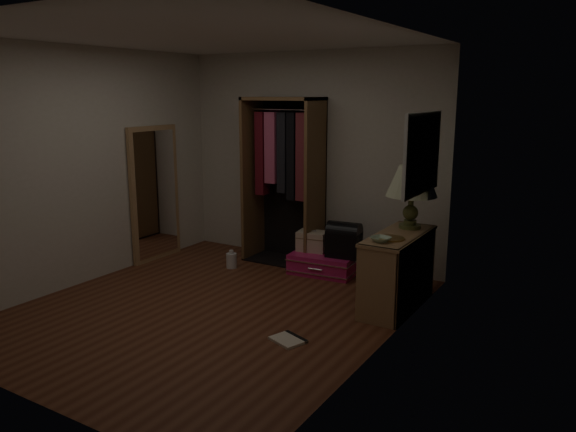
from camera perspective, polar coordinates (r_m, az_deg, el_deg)
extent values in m
plane|color=#512717|center=(5.70, -7.66, -9.31)|extent=(4.00, 4.00, 0.00)
cube|color=beige|center=(7.01, 2.37, 5.86)|extent=(3.50, 0.02, 2.60)
cube|color=beige|center=(4.04, -26.24, -0.31)|extent=(3.50, 0.02, 2.60)
cube|color=beige|center=(4.47, 9.60, 1.93)|extent=(0.02, 4.00, 2.60)
cube|color=beige|center=(6.60, -19.96, 4.72)|extent=(0.02, 4.00, 2.60)
cube|color=silver|center=(5.32, -8.50, 17.67)|extent=(3.50, 4.00, 0.01)
cube|color=silver|center=(5.38, 13.50, 6.21)|extent=(0.03, 0.96, 0.76)
cube|color=black|center=(5.38, 13.49, 6.21)|extent=(0.03, 0.90, 0.70)
cube|color=white|center=(5.43, 13.15, 2.96)|extent=(0.01, 0.88, 0.02)
cube|color=white|center=(5.41, 13.19, 3.77)|extent=(0.01, 0.88, 0.02)
cube|color=white|center=(5.40, 13.23, 4.58)|extent=(0.01, 0.88, 0.02)
cube|color=white|center=(5.39, 13.27, 5.40)|extent=(0.01, 0.88, 0.02)
cube|color=white|center=(5.38, 13.31, 6.22)|extent=(0.01, 0.88, 0.02)
cube|color=white|center=(5.38, 13.36, 7.04)|extent=(0.01, 0.88, 0.02)
cube|color=white|center=(5.37, 13.40, 7.87)|extent=(0.01, 0.88, 0.02)
cube|color=white|center=(5.37, 13.44, 8.70)|extent=(0.01, 0.88, 0.02)
cube|color=white|center=(5.36, 13.48, 9.53)|extent=(0.01, 0.88, 0.02)
cube|color=#926B46|center=(5.21, 9.00, -7.10)|extent=(0.40, 0.03, 0.75)
cube|color=#926B46|center=(6.17, 12.81, -4.15)|extent=(0.40, 0.03, 0.75)
cube|color=#926B46|center=(5.78, 10.94, -8.47)|extent=(0.40, 1.04, 0.03)
cube|color=#926B46|center=(5.62, 11.15, -3.61)|extent=(0.40, 1.04, 0.03)
cube|color=#926B46|center=(5.58, 11.22, -1.98)|extent=(0.42, 1.12, 0.03)
cube|color=brown|center=(5.62, 12.89, -5.78)|extent=(0.02, 1.10, 0.75)
cube|color=#926B46|center=(5.91, 12.21, -2.12)|extent=(0.36, 0.38, 0.13)
cube|color=gray|center=(5.34, 8.50, -8.49)|extent=(0.20, 0.03, 0.26)
cube|color=#4C3833|center=(5.37, 8.64, -8.30)|extent=(0.20, 0.03, 0.28)
cube|color=#B7AD99|center=(5.41, 8.71, -8.06)|extent=(0.18, 0.05, 0.29)
cube|color=brown|center=(5.45, 9.11, -7.80)|extent=(0.21, 0.04, 0.32)
cube|color=#3F4C59|center=(5.50, 9.21, -7.61)|extent=(0.19, 0.04, 0.32)
cube|color=gray|center=(5.55, 9.31, -7.53)|extent=(0.17, 0.05, 0.30)
cube|color=#59594C|center=(5.60, 9.55, -7.36)|extent=(0.17, 0.04, 0.30)
cube|color=#B2724C|center=(5.63, 9.66, -7.21)|extent=(0.16, 0.03, 0.30)
cube|color=beige|center=(5.67, 9.76, -7.27)|extent=(0.16, 0.03, 0.26)
cube|color=#332D38|center=(5.70, 10.11, -7.22)|extent=(0.20, 0.03, 0.25)
cube|color=gray|center=(5.74, 10.27, -7.11)|extent=(0.20, 0.04, 0.25)
cube|color=#4C3833|center=(5.79, 10.51, -7.09)|extent=(0.21, 0.03, 0.23)
cube|color=#B7AD99|center=(5.83, 10.49, -6.58)|extent=(0.16, 0.05, 0.29)
cube|color=brown|center=(5.89, 10.77, -6.72)|extent=(0.19, 0.04, 0.24)
cube|color=#3F4C59|center=(5.93, 10.95, -6.36)|extent=(0.19, 0.04, 0.28)
cube|color=gray|center=(5.96, 11.26, -6.09)|extent=(0.22, 0.03, 0.32)
cube|color=#59594C|center=(6.01, 11.14, -5.98)|extent=(0.16, 0.05, 0.31)
cube|color=#B2724C|center=(6.07, 11.28, -6.11)|extent=(0.15, 0.03, 0.25)
cube|color=beige|center=(6.10, 11.47, -5.65)|extent=(0.16, 0.05, 0.32)
cube|color=#332D38|center=(6.14, 11.80, -5.72)|extent=(0.20, 0.03, 0.28)
cube|color=brown|center=(7.20, -3.58, 3.81)|extent=(0.04, 0.50, 2.05)
cube|color=brown|center=(6.72, 2.81, 3.21)|extent=(0.04, 0.50, 2.05)
cube|color=brown|center=(6.86, -0.51, 11.84)|extent=(0.95, 0.50, 0.04)
cube|color=black|center=(7.15, 0.50, 3.77)|extent=(0.95, 0.02, 2.05)
cube|color=black|center=(7.18, -0.48, -4.51)|extent=(0.95, 0.50, 0.02)
cylinder|color=silver|center=(6.87, -0.51, 10.75)|extent=(0.87, 0.02, 0.02)
cube|color=#590F19|center=(7.05, -2.64, 6.35)|extent=(0.12, 0.15, 1.03)
cube|color=#BF4C72|center=(6.95, -1.58, 6.93)|extent=(0.15, 0.15, 0.87)
cube|color=black|center=(6.88, -0.50, 6.43)|extent=(0.12, 0.11, 0.98)
cube|color=black|center=(6.81, 0.45, 6.03)|extent=(0.11, 0.12, 1.06)
cube|color=maroon|center=(6.75, 1.41, 5.98)|extent=(0.12, 0.11, 1.05)
cube|color=beige|center=(6.67, 2.39, 7.01)|extent=(0.10, 0.13, 0.80)
cube|color=#A1794E|center=(7.30, -13.38, 2.22)|extent=(0.05, 0.80, 1.70)
cube|color=white|center=(7.28, -13.22, 2.20)|extent=(0.01, 0.68, 1.58)
cube|color=#BE1759|center=(6.71, 3.73, -4.77)|extent=(0.80, 0.60, 0.24)
cube|color=silver|center=(6.73, 3.73, -5.30)|extent=(0.82, 0.63, 0.01)
cube|color=silver|center=(6.69, 3.74, -4.24)|extent=(0.82, 0.63, 0.01)
cylinder|color=silver|center=(6.47, 2.77, -5.44)|extent=(0.17, 0.04, 0.02)
cube|color=#BDAB90|center=(6.75, 2.50, -2.56)|extent=(0.38, 0.29, 0.24)
cube|color=brown|center=(6.74, 2.50, -2.16)|extent=(0.39, 0.30, 0.01)
cylinder|color=silver|center=(6.72, 2.51, -1.50)|extent=(0.10, 0.03, 0.02)
cube|color=black|center=(6.53, 5.69, -2.90)|extent=(0.40, 0.28, 0.29)
cylinder|color=black|center=(6.49, 5.72, -1.66)|extent=(0.40, 0.28, 0.25)
cylinder|color=#474F26|center=(5.85, 12.27, -1.02)|extent=(0.24, 0.24, 0.04)
cylinder|color=#474F26|center=(5.84, 12.28, -0.63)|extent=(0.14, 0.14, 0.05)
sphere|color=#474F26|center=(5.82, 12.33, 0.34)|extent=(0.17, 0.17, 0.16)
cylinder|color=#474F26|center=(5.80, 12.39, 1.54)|extent=(0.06, 0.06, 0.09)
cone|color=beige|center=(5.76, 12.48, 3.52)|extent=(0.55, 0.55, 0.31)
cone|color=beige|center=(5.76, 12.48, 3.52)|extent=(0.50, 0.50, 0.29)
cylinder|color=#AC8842|center=(5.38, 10.45, -2.24)|extent=(0.29, 0.29, 0.01)
imported|color=#9EBD9D|center=(5.27, 9.40, -2.35)|extent=(0.23, 0.23, 0.05)
cylinder|color=silver|center=(6.92, -5.76, -4.53)|extent=(0.15, 0.15, 0.18)
cylinder|color=silver|center=(6.89, -5.78, -3.64)|extent=(0.06, 0.06, 0.04)
cube|color=beige|center=(4.96, 0.00, -12.47)|extent=(0.34, 0.31, 0.02)
cube|color=black|center=(5.02, 0.85, -12.18)|extent=(0.28, 0.13, 0.03)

